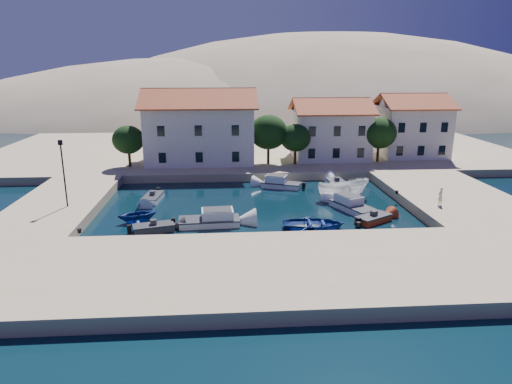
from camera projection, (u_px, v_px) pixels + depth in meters
ground at (262, 244)px, 36.24m from camera, size 400.00×400.00×0.00m
quay_south at (269, 271)px, 30.35m from camera, size 52.00×12.00×1.00m
quay_east at (451, 197)px, 47.13m from camera, size 11.00×20.00×1.00m
quay_west at (59, 205)px, 44.40m from camera, size 8.00×20.00×1.00m
quay_north at (254, 150)px, 72.74m from camera, size 80.00×36.00×1.00m
hills at (290, 172)px, 162.71m from camera, size 254.00×176.00×99.00m
building_left at (200, 125)px, 61.12m from camera, size 14.70×9.45×9.70m
building_mid at (330, 128)px, 63.51m from camera, size 10.50×8.40×8.30m
building_right at (411, 124)px, 65.23m from camera, size 9.45×8.40×8.80m
trees at (280, 135)px, 59.70m from camera, size 37.30×5.30×6.45m
lamppost at (63, 167)px, 41.44m from camera, size 0.35×0.25×6.22m
bollards at (290, 214)px, 39.84m from camera, size 29.36×9.56×0.30m
motorboat_grey_sw at (154, 228)px, 38.87m from camera, size 3.72×2.39×1.25m
cabin_cruiser_south at (209, 220)px, 40.33m from camera, size 5.48×2.61×1.60m
rowboat_south at (314, 228)px, 39.63m from camera, size 5.53×4.10×1.10m
motorboat_red_se at (374, 219)px, 41.18m from camera, size 3.73×3.13×1.25m
cabin_cruiser_east at (353, 206)px, 44.33m from camera, size 3.94×5.50×1.60m
boat_east at (343, 199)px, 48.31m from camera, size 6.07×3.12×2.23m
motorboat_white_ne at (337, 184)px, 53.36m from camera, size 1.98×3.97×1.25m
rowboat_west at (138, 222)px, 41.31m from camera, size 4.32×4.06×1.83m
motorboat_white_west at (153, 198)px, 47.63m from camera, size 2.10×3.88×1.25m
cabin_cruiser_north at (281, 184)px, 52.63m from camera, size 4.87×3.44×1.60m
pedestrian at (440, 196)px, 42.60m from camera, size 0.73×0.64×1.69m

